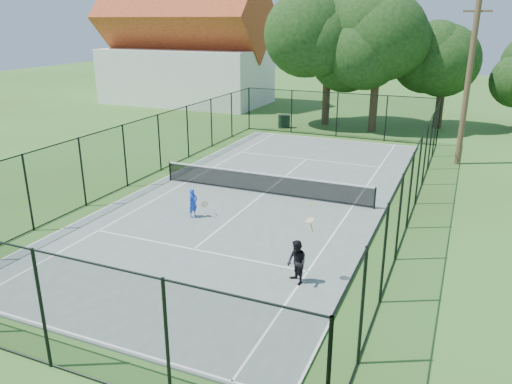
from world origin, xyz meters
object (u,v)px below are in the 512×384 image
at_px(trash_bin_left, 282,121).
at_px(utility_pole, 468,82).
at_px(tennis_net, 264,183).
at_px(player_black, 297,262).
at_px(trash_bin_right, 286,121).
at_px(player_blue, 193,203).

bearing_deg(trash_bin_left, utility_pole, -23.24).
bearing_deg(tennis_net, player_black, -60.98).
distance_m(trash_bin_left, trash_bin_right, 0.34).
height_order(player_blue, player_black, player_black).
distance_m(tennis_net, trash_bin_right, 15.07).
bearing_deg(utility_pole, player_black, -103.56).
xyz_separation_m(trash_bin_right, player_blue, (2.63, -18.24, 0.17)).
distance_m(trash_bin_right, player_blue, 18.43).
bearing_deg(player_black, trash_bin_left, 111.41).
relative_size(utility_pole, player_blue, 7.48).
distance_m(tennis_net, utility_pole, 12.59).
relative_size(tennis_net, player_blue, 8.59).
height_order(trash_bin_left, utility_pole, utility_pole).
xyz_separation_m(tennis_net, trash_bin_right, (-4.15, 14.49, -0.10)).
relative_size(tennis_net, player_black, 4.16).
xyz_separation_m(player_blue, player_black, (5.52, -3.45, 0.11)).
height_order(tennis_net, trash_bin_right, tennis_net).
bearing_deg(utility_pole, player_blue, -126.49).
bearing_deg(trash_bin_left, tennis_net, -72.78).
bearing_deg(player_blue, trash_bin_right, 98.20).
xyz_separation_m(tennis_net, utility_pole, (7.91, 9.00, 3.87)).
height_order(trash_bin_right, utility_pole, utility_pole).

